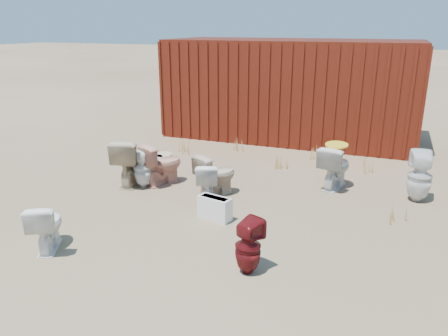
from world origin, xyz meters
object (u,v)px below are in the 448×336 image
(toilet_back_e, at_px, (420,177))
(toilet_back_beige_right, at_px, (216,175))
(toilet_front_pink, at_px, (162,164))
(toilet_front_c, at_px, (208,181))
(toilet_back_beige_left, at_px, (131,161))
(toilet_back_yellowlid, at_px, (335,167))
(toilet_front_maroon, at_px, (248,247))
(loose_tank, at_px, (215,208))
(toilet_back_a, at_px, (143,168))
(shipping_container, at_px, (291,89))
(toilet_front_a, at_px, (46,226))

(toilet_back_e, bearing_deg, toilet_back_beige_right, 11.39)
(toilet_front_pink, xyz_separation_m, toilet_front_c, (1.06, -0.41, -0.05))
(toilet_front_pink, bearing_deg, toilet_back_beige_left, 48.76)
(toilet_back_yellowlid, bearing_deg, toilet_back_e, -172.23)
(toilet_front_maroon, relative_size, loose_tank, 1.34)
(toilet_front_pink, height_order, toilet_front_maroon, toilet_front_pink)
(toilet_front_maroon, relative_size, toilet_back_a, 0.95)
(toilet_front_maroon, height_order, toilet_back_a, toilet_back_a)
(shipping_container, relative_size, loose_tank, 12.00)
(shipping_container, height_order, toilet_front_a, shipping_container)
(toilet_back_beige_left, bearing_deg, toilet_back_yellowlid, -172.24)
(toilet_front_c, height_order, toilet_back_e, toilet_back_e)
(toilet_back_a, xyz_separation_m, toilet_back_beige_right, (1.34, 0.11, 0.01))
(toilet_front_maroon, height_order, toilet_back_e, toilet_back_e)
(toilet_back_beige_left, xyz_separation_m, toilet_back_yellowlid, (3.43, 1.13, -0.04))
(toilet_front_a, xyz_separation_m, toilet_front_c, (1.26, 2.25, 0.00))
(toilet_back_a, height_order, toilet_back_beige_left, toilet_back_beige_left)
(shipping_container, bearing_deg, toilet_front_pink, -106.94)
(shipping_container, height_order, toilet_back_a, shipping_container)
(toilet_front_c, xyz_separation_m, loose_tank, (0.39, -0.65, -0.15))
(shipping_container, height_order, toilet_back_e, shipping_container)
(toilet_back_a, xyz_separation_m, toilet_back_beige_left, (-0.28, 0.07, 0.07))
(toilet_back_beige_left, bearing_deg, toilet_front_a, 86.94)
(toilet_front_a, distance_m, loose_tank, 2.30)
(toilet_back_beige_right, distance_m, loose_tank, 0.99)
(toilet_front_c, bearing_deg, toilet_front_pink, -41.57)
(shipping_container, xyz_separation_m, toilet_front_pink, (-1.31, -4.29, -0.82))
(toilet_front_pink, xyz_separation_m, toilet_back_e, (4.26, 0.79, 0.04))
(toilet_back_beige_right, xyz_separation_m, toilet_back_yellowlid, (1.80, 1.09, 0.02))
(toilet_front_maroon, distance_m, toilet_back_e, 3.60)
(toilet_back_a, distance_m, toilet_back_beige_left, 0.30)
(toilet_front_c, bearing_deg, toilet_back_beige_left, -27.88)
(toilet_front_c, xyz_separation_m, toilet_front_maroon, (1.31, -1.86, 0.01))
(toilet_front_c, distance_m, loose_tank, 0.78)
(toilet_front_pink, height_order, toilet_back_e, toilet_back_e)
(toilet_back_beige_left, bearing_deg, toilet_front_c, 162.01)
(toilet_front_maroon, bearing_deg, toilet_front_c, -32.39)
(shipping_container, height_order, toilet_front_c, shipping_container)
(toilet_back_yellowlid, relative_size, toilet_back_e, 0.91)
(toilet_front_pink, xyz_separation_m, toilet_back_yellowlid, (2.91, 0.93, 0.01))
(shipping_container, xyz_separation_m, toilet_back_beige_right, (-0.20, -4.45, -0.84))
(toilet_front_pink, height_order, toilet_back_beige_right, toilet_front_pink)
(toilet_back_a, height_order, loose_tank, toilet_back_a)
(toilet_front_c, height_order, toilet_back_yellowlid, toilet_back_yellowlid)
(shipping_container, distance_m, toilet_back_e, 4.65)
(toilet_front_c, distance_m, toilet_front_maroon, 2.27)
(toilet_front_maroon, relative_size, toilet_back_beige_left, 0.78)
(toilet_back_a, bearing_deg, toilet_back_beige_left, -13.59)
(toilet_front_c, bearing_deg, shipping_container, -113.36)
(toilet_back_beige_left, distance_m, toilet_back_yellowlid, 3.61)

